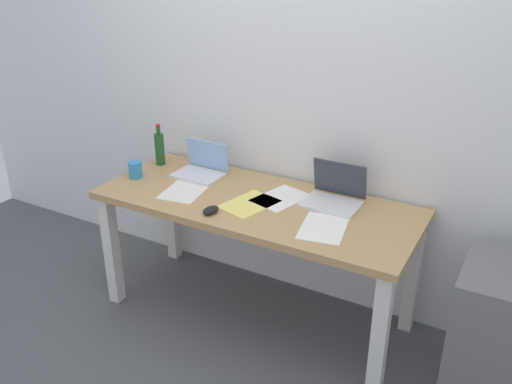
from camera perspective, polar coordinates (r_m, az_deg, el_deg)
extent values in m
plane|color=#515459|center=(3.30, 0.00, -12.51)|extent=(8.00, 8.00, 0.00)
cube|color=white|center=(3.07, 3.81, 11.60)|extent=(5.20, 0.08, 2.60)
cube|color=tan|center=(2.92, 0.00, -1.25)|extent=(1.74, 0.71, 0.04)
cube|color=silver|center=(3.33, -14.87, -5.89)|extent=(0.07, 0.07, 0.70)
cube|color=silver|center=(2.63, 12.81, -14.68)|extent=(0.07, 0.07, 0.70)
cube|color=silver|center=(3.71, -8.77, -1.98)|extent=(0.07, 0.07, 0.70)
cube|color=silver|center=(3.10, 16.05, -8.42)|extent=(0.07, 0.07, 0.70)
cube|color=silver|center=(3.22, -6.09, 1.74)|extent=(0.29, 0.20, 0.02)
cube|color=#8CB7EA|center=(3.27, -5.09, 3.92)|extent=(0.28, 0.03, 0.18)
cube|color=silver|center=(2.88, 7.84, -1.30)|extent=(0.29, 0.21, 0.02)
cube|color=#333842|center=(2.93, 8.77, 1.42)|extent=(0.29, 0.05, 0.19)
cylinder|color=#1E5123|center=(3.41, -10.05, 4.44)|extent=(0.06, 0.06, 0.20)
cylinder|color=#1E5123|center=(3.37, -10.21, 6.43)|extent=(0.02, 0.02, 0.05)
cylinder|color=#B21E19|center=(3.36, -10.25, 6.92)|extent=(0.03, 0.03, 0.01)
ellipsoid|color=black|center=(2.78, -4.76, -1.91)|extent=(0.08, 0.11, 0.03)
cylinder|color=#338CC6|center=(3.26, -12.52, 2.30)|extent=(0.08, 0.08, 0.09)
cube|color=white|center=(3.05, -7.45, 0.15)|extent=(0.25, 0.33, 0.00)
cube|color=white|center=(2.66, 7.06, -3.73)|extent=(0.26, 0.33, 0.00)
cube|color=white|center=(2.94, 2.61, -0.63)|extent=(0.28, 0.34, 0.00)
cube|color=#F4E06B|center=(2.87, -0.71, -1.24)|extent=(0.28, 0.34, 0.00)
cube|color=slate|center=(2.80, 24.03, -13.70)|extent=(0.40, 0.48, 0.70)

